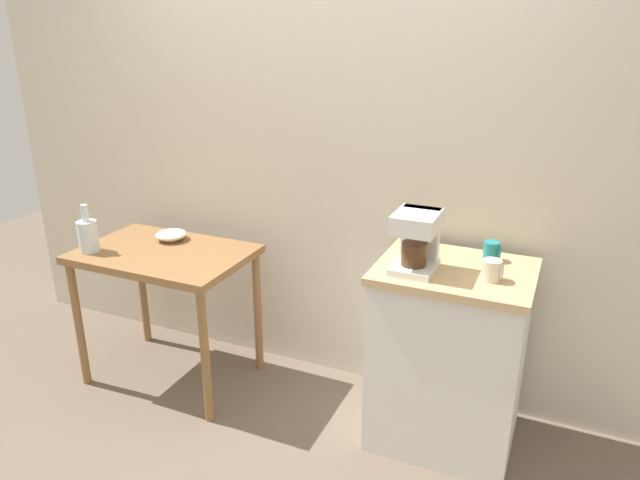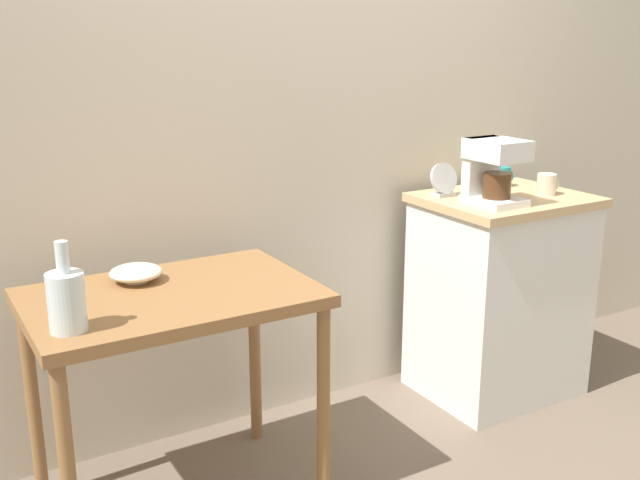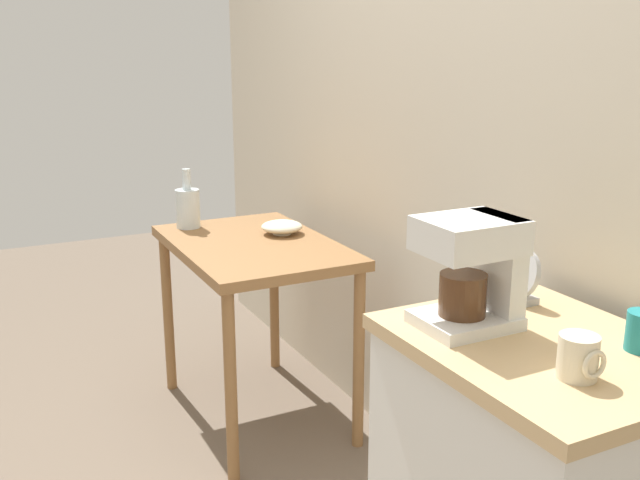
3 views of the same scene
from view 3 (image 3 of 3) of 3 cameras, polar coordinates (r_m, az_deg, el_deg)
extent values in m
cube|color=beige|center=(2.33, 13.61, 11.69)|extent=(4.40, 0.10, 2.80)
cube|color=olive|center=(2.91, -5.24, -0.52)|extent=(0.89, 0.60, 0.04)
cylinder|color=olive|center=(3.32, -11.86, -5.70)|extent=(0.04, 0.04, 0.72)
cylinder|color=olive|center=(2.61, -7.03, -11.49)|extent=(0.04, 0.04, 0.72)
cylinder|color=olive|center=(3.48, -3.63, -4.44)|extent=(0.04, 0.04, 0.72)
cylinder|color=olive|center=(2.80, 3.06, -9.41)|extent=(0.04, 0.04, 0.72)
cube|color=tan|center=(1.70, 17.25, -8.27)|extent=(0.68, 0.54, 0.04)
cylinder|color=beige|center=(3.02, -3.01, 0.56)|extent=(0.08, 0.08, 0.01)
ellipsoid|color=beige|center=(3.01, -3.02, 1.06)|extent=(0.17, 0.17, 0.05)
cylinder|color=silver|center=(3.15, -10.35, 2.45)|extent=(0.10, 0.10, 0.17)
cylinder|color=silver|center=(3.13, -10.46, 4.72)|extent=(0.04, 0.04, 0.09)
cube|color=white|center=(1.74, 11.31, -6.19)|extent=(0.18, 0.22, 0.03)
cube|color=white|center=(1.75, 13.70, -2.17)|extent=(0.16, 0.05, 0.26)
cube|color=white|center=(1.67, 11.67, 0.36)|extent=(0.18, 0.22, 0.08)
cylinder|color=#4C2D19|center=(1.71, 11.16, -4.22)|extent=(0.11, 0.11, 0.10)
cylinder|color=beige|center=(1.53, 19.62, -8.64)|extent=(0.08, 0.08, 0.09)
torus|color=beige|center=(1.50, 20.77, -9.16)|extent=(0.01, 0.06, 0.06)
cube|color=#B2B5BA|center=(1.93, 15.26, -4.44)|extent=(0.09, 0.06, 0.02)
cylinder|color=#B2B5BA|center=(1.91, 15.40, -2.54)|extent=(0.13, 0.06, 0.13)
cylinder|color=black|center=(1.91, 15.36, -2.55)|extent=(0.11, 0.04, 0.11)
camera|label=1|loc=(1.49, -92.09, 13.83)|focal=32.92mm
camera|label=2|loc=(3.51, -46.58, 11.03)|focal=41.92mm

